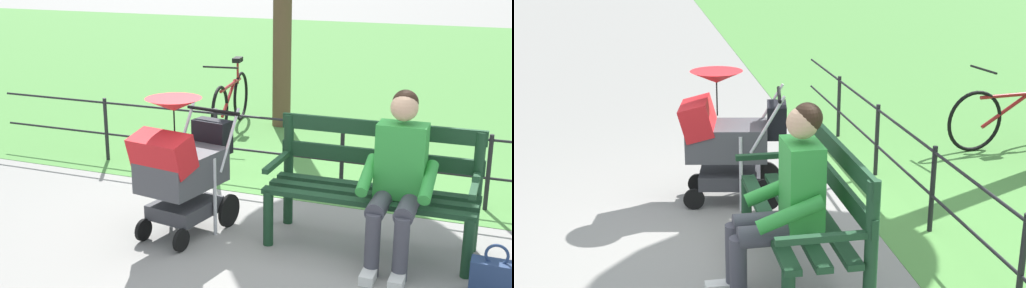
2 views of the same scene
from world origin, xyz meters
TOP-DOWN VIEW (x-y plane):
  - ground_plane at (0.00, 0.00)m, footprint 60.00×60.00m
  - park_bench at (-0.54, -0.12)m, footprint 1.61×0.62m
  - person_on_bench at (-0.76, 0.11)m, footprint 0.53×0.74m
  - stroller at (0.93, 0.27)m, footprint 0.64×0.95m
  - park_fence at (-0.28, -1.21)m, footprint 7.99×0.04m
  - bicycle at (1.95, -2.98)m, footprint 0.44×1.65m

SIDE VIEW (x-z plane):
  - ground_plane at x=0.00m, z-range 0.00..0.00m
  - bicycle at x=1.95m, z-range -0.08..0.81m
  - park_fence at x=-0.28m, z-range 0.07..0.77m
  - park_bench at x=-0.54m, z-range 0.05..1.01m
  - stroller at x=0.93m, z-range 0.02..1.17m
  - person_on_bench at x=-0.76m, z-range 0.04..1.31m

